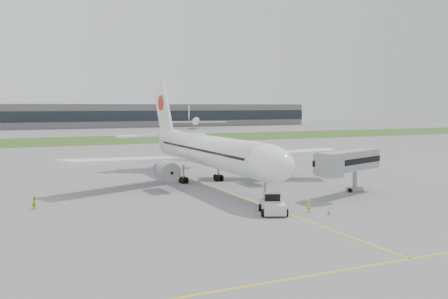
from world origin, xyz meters
name	(u,v)px	position (x,y,z in m)	size (l,w,h in m)	color
ground	(218,188)	(0.00, 0.00, 0.00)	(600.00, 600.00, 0.00)	slate
apron_markings	(232,193)	(0.00, -5.00, 0.00)	(70.00, 70.00, 0.04)	yellow
grass_strip	(89,140)	(0.00, 120.00, 0.01)	(600.00, 50.00, 0.02)	#375821
terminal_building	(56,116)	(0.00, 229.87, 7.00)	(320.00, 22.30, 14.00)	slate
airliner	(206,150)	(0.00, 4.87, 5.66)	(48.13, 53.95, 17.88)	white
pushback_tug	(273,204)	(-1.45, -19.54, 1.08)	(4.42, 5.22, 2.35)	silver
jet_bridge	(345,162)	(14.24, -13.25, 4.84)	(13.66, 8.31, 6.54)	gray
safety_cone_left	(269,213)	(-2.54, -20.47, 0.31)	(0.45, 0.45, 0.62)	orange
safety_cone_right	(329,212)	(4.17, -23.10, 0.30)	(0.43, 0.43, 0.59)	orange
ground_crew_near	(309,206)	(2.80, -20.90, 0.77)	(0.56, 0.37, 1.55)	#BCE325
ground_crew_far	(35,202)	(-27.27, -4.93, 0.82)	(0.79, 0.62, 1.64)	#C5CF22
distant_aircraft_right	(196,129)	(71.55, 192.34, 0.00)	(34.13, 30.12, 13.05)	white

